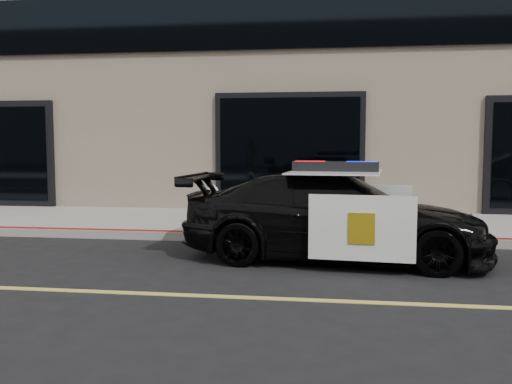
# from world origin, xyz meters

# --- Properties ---
(ground) EXTENTS (120.00, 120.00, 0.00)m
(ground) POSITION_xyz_m (0.00, 0.00, 0.00)
(ground) COLOR black
(ground) RESTS_ON ground
(sidewalk_n) EXTENTS (60.00, 3.50, 0.15)m
(sidewalk_n) POSITION_xyz_m (0.00, 5.25, 0.07)
(sidewalk_n) COLOR gray
(sidewalk_n) RESTS_ON ground
(police_car) EXTENTS (2.62, 4.80, 1.47)m
(police_car) POSITION_xyz_m (0.09, 2.23, 0.66)
(police_car) COLOR black
(police_car) RESTS_ON ground
(fire_hydrant) EXTENTS (0.35, 0.49, 0.78)m
(fire_hydrant) POSITION_xyz_m (-2.26, 4.47, 0.52)
(fire_hydrant) COLOR white
(fire_hydrant) RESTS_ON sidewalk_n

